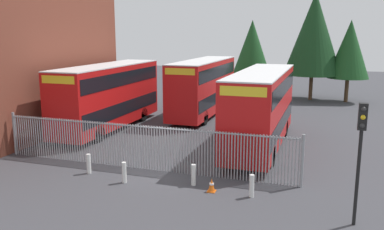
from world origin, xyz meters
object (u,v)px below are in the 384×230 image
object	(u,v)px
bollard_center_front	(124,172)
bollard_near_left	(89,164)
traffic_light_kerbside	(361,142)
double_decker_bus_near_gate	(109,94)
bollard_near_right	(194,175)
double_decker_bus_behind_fence_right	(203,85)
bollard_far_right	(252,186)
traffic_cone_by_gate	(212,185)
double_decker_bus_behind_fence_left	(261,106)

from	to	relation	value
bollard_center_front	bollard_near_left	bearing A→B (deg)	165.62
bollard_near_left	traffic_light_kerbside	world-z (taller)	traffic_light_kerbside
double_decker_bus_near_gate	traffic_light_kerbside	bearing A→B (deg)	-33.22
bollard_near_left	bollard_near_right	bearing A→B (deg)	1.45
bollard_near_left	traffic_light_kerbside	bearing A→B (deg)	-8.04
bollard_center_front	bollard_near_right	world-z (taller)	same
double_decker_bus_behind_fence_right	bollard_center_front	distance (m)	15.68
bollard_far_right	traffic_cone_by_gate	bearing A→B (deg)	179.11
traffic_light_kerbside	double_decker_bus_near_gate	bearing A→B (deg)	146.78
double_decker_bus_near_gate	bollard_far_right	bearing A→B (deg)	-37.24
double_decker_bus_near_gate	traffic_cone_by_gate	bearing A→B (deg)	-41.64
double_decker_bus_near_gate	bollard_far_right	xyz separation A→B (m)	(11.49, -8.74, -1.95)
double_decker_bus_behind_fence_left	bollard_far_right	world-z (taller)	double_decker_bus_behind_fence_left
double_decker_bus_behind_fence_left	double_decker_bus_behind_fence_right	world-z (taller)	same
double_decker_bus_behind_fence_right	bollard_center_front	world-z (taller)	double_decker_bus_behind_fence_right
double_decker_bus_behind_fence_right	bollard_near_left	size ratio (longest dim) A/B	11.38
double_decker_bus_behind_fence_left	bollard_center_front	bearing A→B (deg)	-121.65
bollard_far_right	traffic_light_kerbside	bearing A→B (deg)	-18.69
double_decker_bus_behind_fence_right	bollard_far_right	xyz separation A→B (m)	(6.75, -15.32, -1.95)
bollard_near_right	bollard_far_right	distance (m)	2.69
bollard_near_left	double_decker_bus_behind_fence_right	bearing A→B (deg)	85.88
double_decker_bus_near_gate	bollard_near_right	world-z (taller)	double_decker_bus_near_gate
bollard_near_left	traffic_cone_by_gate	bearing A→B (deg)	-3.04
double_decker_bus_behind_fence_left	double_decker_bus_near_gate	bearing A→B (deg)	173.55
traffic_cone_by_gate	traffic_light_kerbside	xyz separation A→B (m)	(5.52, -1.32, 2.70)
traffic_cone_by_gate	double_decker_bus_behind_fence_left	bearing A→B (deg)	83.85
double_decker_bus_near_gate	bollard_near_left	world-z (taller)	double_decker_bus_near_gate
traffic_cone_by_gate	traffic_light_kerbside	distance (m)	6.28
bollard_far_right	double_decker_bus_near_gate	bearing A→B (deg)	142.76
double_decker_bus_behind_fence_left	traffic_cone_by_gate	world-z (taller)	double_decker_bus_behind_fence_left
double_decker_bus_near_gate	bollard_near_right	bearing A→B (deg)	-43.01
double_decker_bus_behind_fence_right	bollard_near_right	bearing A→B (deg)	-74.55
bollard_near_right	traffic_cone_by_gate	distance (m)	1.07
double_decker_bus_behind_fence_right	traffic_light_kerbside	distance (m)	19.70
double_decker_bus_behind_fence_left	bollard_far_right	size ratio (longest dim) A/B	11.38
bollard_near_left	bollard_center_front	xyz separation A→B (m)	(2.17, -0.56, 0.00)
double_decker_bus_behind_fence_left	bollard_far_right	bearing A→B (deg)	-83.30
traffic_light_kerbside	bollard_near_right	bearing A→B (deg)	164.64
bollard_near_left	bollard_far_right	bearing A→B (deg)	-2.57
bollard_far_right	traffic_light_kerbside	xyz separation A→B (m)	(3.82, -1.29, 2.51)
bollard_near_right	traffic_light_kerbside	world-z (taller)	traffic_light_kerbside
bollard_center_front	traffic_cone_by_gate	bearing A→B (deg)	3.32
double_decker_bus_behind_fence_left	traffic_cone_by_gate	xyz separation A→B (m)	(-0.81, -7.51, -2.13)
bollard_near_left	bollard_center_front	world-z (taller)	same
double_decker_bus_behind_fence_left	double_decker_bus_behind_fence_right	size ratio (longest dim) A/B	1.00
double_decker_bus_behind_fence_right	bollard_center_front	size ratio (longest dim) A/B	11.38
traffic_light_kerbside	bollard_center_front	bearing A→B (deg)	173.45
double_decker_bus_near_gate	bollard_near_right	xyz separation A→B (m)	(8.85, -8.25, -1.95)
bollard_near_right	double_decker_bus_behind_fence_left	bearing A→B (deg)	76.01
double_decker_bus_near_gate	bollard_far_right	distance (m)	14.57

